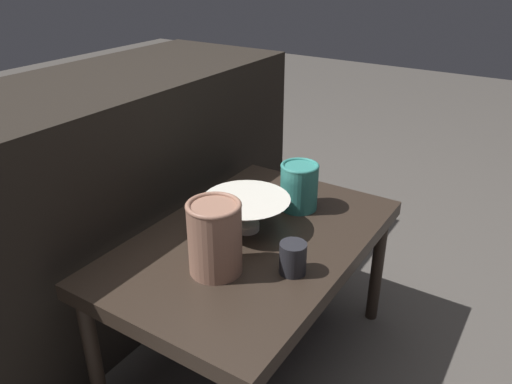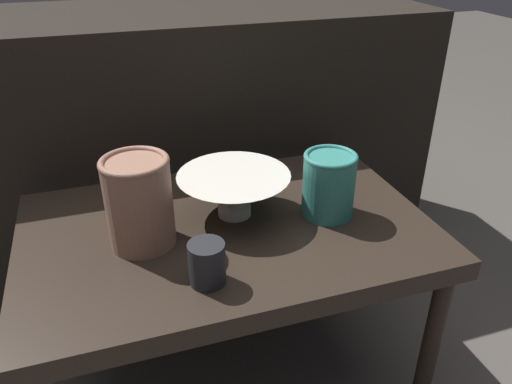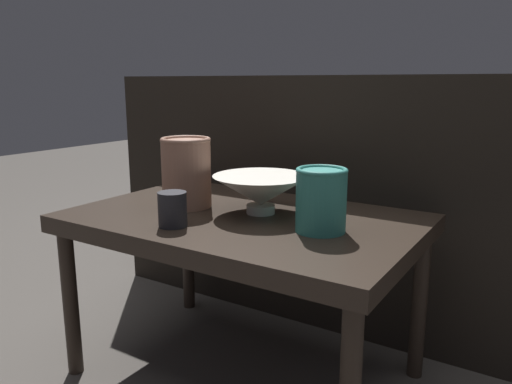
% 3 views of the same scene
% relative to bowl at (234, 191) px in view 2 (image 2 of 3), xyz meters
% --- Properties ---
extents(ground_plane, '(8.00, 8.00, 0.00)m').
position_rel_bowl_xyz_m(ground_plane, '(-0.03, -0.03, -0.46)').
color(ground_plane, '#4C4742').
extents(table, '(0.78, 0.50, 0.40)m').
position_rel_bowl_xyz_m(table, '(-0.03, -0.03, -0.09)').
color(table, '#2D231C').
rests_on(table, ground_plane).
extents(couch_backdrop, '(1.38, 0.50, 0.72)m').
position_rel_bowl_xyz_m(couch_backdrop, '(-0.03, 0.52, -0.10)').
color(couch_backdrop, black).
rests_on(couch_backdrop, ground_plane).
extents(bowl, '(0.22, 0.22, 0.09)m').
position_rel_bowl_xyz_m(bowl, '(0.00, 0.00, 0.00)').
color(bowl, silver).
rests_on(bowl, table).
extents(vase_textured_left, '(0.12, 0.12, 0.17)m').
position_rel_bowl_xyz_m(vase_textured_left, '(-0.19, -0.04, 0.03)').
color(vase_textured_left, '#996B56').
rests_on(vase_textured_left, table).
extents(vase_colorful_right, '(0.10, 0.10, 0.13)m').
position_rel_bowl_xyz_m(vase_colorful_right, '(0.18, -0.05, 0.01)').
color(vase_colorful_right, teal).
rests_on(vase_colorful_right, table).
extents(cup, '(0.06, 0.06, 0.07)m').
position_rel_bowl_xyz_m(cup, '(-0.10, -0.19, -0.02)').
color(cup, '#232328').
rests_on(cup, table).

